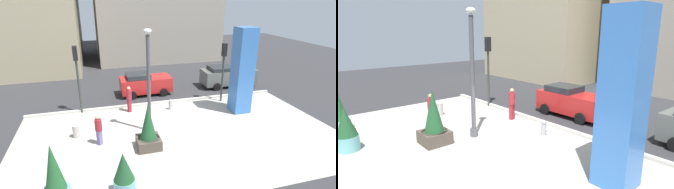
# 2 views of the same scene
# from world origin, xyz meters

# --- Properties ---
(ground_plane) EXTENTS (60.00, 60.00, 0.00)m
(ground_plane) POSITION_xyz_m (0.00, 4.00, 0.00)
(ground_plane) COLOR #2D2D30
(plaza_pavement) EXTENTS (18.00, 10.00, 0.02)m
(plaza_pavement) POSITION_xyz_m (0.00, -2.00, 0.00)
(plaza_pavement) COLOR #ADA89E
(plaza_pavement) RESTS_ON ground_plane
(curb_strip) EXTENTS (18.00, 0.24, 0.16)m
(curb_strip) POSITION_xyz_m (0.00, 3.12, 0.08)
(curb_strip) COLOR #B7B2A8
(curb_strip) RESTS_ON ground_plane
(lamp_post) EXTENTS (0.44, 0.44, 5.85)m
(lamp_post) POSITION_xyz_m (-1.55, -0.74, 2.85)
(lamp_post) COLOR #4C4C51
(lamp_post) RESTS_ON ground_plane
(art_pillar_blue) EXTENTS (1.16, 1.16, 5.61)m
(art_pillar_blue) POSITION_xyz_m (4.88, 0.41, 2.80)
(art_pillar_blue) COLOR #3870BC
(art_pillar_blue) RESTS_ON ground_plane
(potted_plant_by_pillar) EXTENTS (1.03, 1.03, 2.56)m
(potted_plant_by_pillar) POSITION_xyz_m (-6.11, -5.48, 1.11)
(potted_plant_by_pillar) COLOR #7AA8B7
(potted_plant_by_pillar) RESTS_ON ground_plane
(potted_plant_near_left) EXTENTS (1.20, 1.20, 2.42)m
(potted_plant_near_left) POSITION_xyz_m (-1.99, -2.51, 1.03)
(potted_plant_near_left) COLOR #4C4238
(potted_plant_near_left) RESTS_ON ground_plane
(potted_plant_mid_plaza) EXTENTS (0.87, 0.87, 1.84)m
(potted_plant_mid_plaza) POSITION_xyz_m (-3.62, -5.59, 0.90)
(potted_plant_mid_plaza) COLOR #6BB2B2
(potted_plant_mid_plaza) RESTS_ON ground_plane
(fire_hydrant) EXTENTS (0.36, 0.26, 0.75)m
(fire_hydrant) POSITION_xyz_m (0.47, 1.90, 0.37)
(fire_hydrant) COLOR #99999E
(fire_hydrant) RESTS_ON ground_plane
(concrete_bollard) EXTENTS (0.36, 0.36, 0.75)m
(concrete_bollard) POSITION_xyz_m (-5.64, -0.39, 0.38)
(concrete_bollard) COLOR #B2ADA3
(concrete_bollard) RESTS_ON ground_plane
(traffic_light_corner) EXTENTS (0.28, 0.42, 4.29)m
(traffic_light_corner) POSITION_xyz_m (4.54, 2.42, 2.91)
(traffic_light_corner) COLOR #333833
(traffic_light_corner) RESTS_ON ground_plane
(traffic_light_far_side) EXTENTS (0.28, 0.42, 4.49)m
(traffic_light_far_side) POSITION_xyz_m (-5.40, 3.03, 3.02)
(traffic_light_far_side) COLOR #333833
(traffic_light_far_side) RESTS_ON ground_plane
(car_far_lane) EXTENTS (4.63, 2.20, 1.77)m
(car_far_lane) POSITION_xyz_m (6.64, 5.50, 0.92)
(car_far_lane) COLOR #565B56
(car_far_lane) RESTS_ON ground_plane
(car_passing_lane) EXTENTS (3.97, 2.08, 1.73)m
(car_passing_lane) POSITION_xyz_m (-0.61, 5.42, 0.88)
(car_passing_lane) COLOR red
(car_passing_lane) RESTS_ON ground_plane
(pedestrian_by_curb) EXTENTS (0.44, 0.44, 1.79)m
(pedestrian_by_curb) POSITION_xyz_m (-2.29, 2.31, 1.00)
(pedestrian_by_curb) COLOR maroon
(pedestrian_by_curb) RESTS_ON ground_plane
(pedestrian_on_sidewalk) EXTENTS (0.49, 0.49, 1.67)m
(pedestrian_on_sidewalk) POSITION_xyz_m (-4.41, -1.49, 0.93)
(pedestrian_on_sidewalk) COLOR slate
(pedestrian_on_sidewalk) RESTS_ON ground_plane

